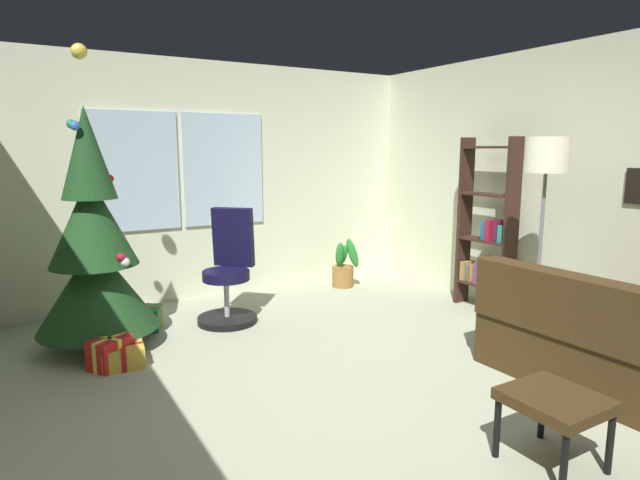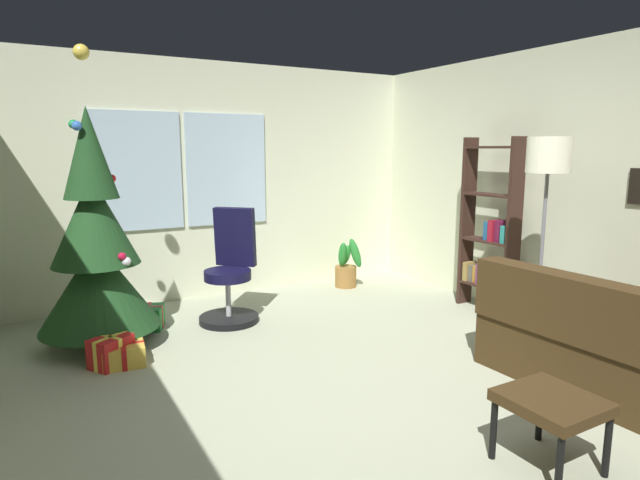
# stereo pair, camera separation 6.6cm
# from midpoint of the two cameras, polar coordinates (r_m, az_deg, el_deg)

# --- Properties ---
(ground_plane) EXTENTS (4.77, 6.13, 0.10)m
(ground_plane) POSITION_cam_midpoint_polar(r_m,az_deg,el_deg) (3.55, 7.01, -18.39)
(ground_plane) COLOR #A0A68B
(wall_back_with_windows) EXTENTS (4.77, 0.12, 2.55)m
(wall_back_with_windows) POSITION_cam_midpoint_polar(r_m,az_deg,el_deg) (5.92, -11.18, 6.34)
(wall_back_with_windows) COLOR beige
(wall_back_with_windows) RESTS_ON ground_plane
(wall_right_with_frames) EXTENTS (0.12, 6.13, 2.55)m
(wall_right_with_frames) POSITION_cam_midpoint_polar(r_m,az_deg,el_deg) (5.00, 30.48, 4.49)
(wall_right_with_frames) COLOR beige
(wall_right_with_frames) RESTS_ON ground_plane
(footstool) EXTENTS (0.43, 0.45, 0.39)m
(footstool) POSITION_cam_midpoint_polar(r_m,az_deg,el_deg) (3.04, 24.40, -16.15)
(footstool) COLOR #392813
(footstool) RESTS_ON ground_plane
(holiday_tree) EXTENTS (0.96, 0.96, 2.41)m
(holiday_tree) POSITION_cam_midpoint_polar(r_m,az_deg,el_deg) (4.63, -22.77, -1.08)
(holiday_tree) COLOR #4C331E
(holiday_tree) RESTS_ON ground_plane
(gift_box_red) EXTENTS (0.35, 0.33, 0.24)m
(gift_box_red) POSITION_cam_midpoint_polar(r_m,az_deg,el_deg) (4.34, -21.32, -11.20)
(gift_box_red) COLOR red
(gift_box_red) RESTS_ON ground_plane
(gift_box_green) EXTENTS (0.35, 0.35, 0.21)m
(gift_box_green) POSITION_cam_midpoint_polar(r_m,az_deg,el_deg) (5.09, -17.85, -8.01)
(gift_box_green) COLOR #1E722D
(gift_box_green) RESTS_ON ground_plane
(gift_box_gold) EXTENTS (0.33, 0.33, 0.17)m
(gift_box_gold) POSITION_cam_midpoint_polar(r_m,az_deg,el_deg) (4.36, -20.14, -11.55)
(gift_box_gold) COLOR gold
(gift_box_gold) RESTS_ON ground_plane
(office_chair) EXTENTS (0.59, 0.59, 1.07)m
(office_chair) POSITION_cam_midpoint_polar(r_m,az_deg,el_deg) (5.06, -9.32, -4.07)
(office_chair) COLOR black
(office_chair) RESTS_ON ground_plane
(bookshelf) EXTENTS (0.18, 0.64, 1.74)m
(bookshelf) POSITION_cam_midpoint_polar(r_m,az_deg,el_deg) (5.52, 18.29, 0.35)
(bookshelf) COLOR #321F18
(bookshelf) RESTS_ON ground_plane
(floor_lamp) EXTENTS (0.34, 0.34, 1.72)m
(floor_lamp) POSITION_cam_midpoint_polar(r_m,az_deg,el_deg) (4.57, 23.86, 6.78)
(floor_lamp) COLOR slate
(floor_lamp) RESTS_ON ground_plane
(potted_plant) EXTENTS (0.32, 0.37, 0.62)m
(potted_plant) POSITION_cam_midpoint_polar(r_m,az_deg,el_deg) (6.25, 3.22, -3.08)
(potted_plant) COLOR olive
(potted_plant) RESTS_ON ground_plane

